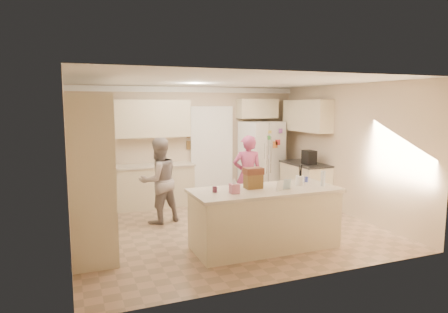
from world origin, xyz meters
name	(u,v)px	position (x,y,z in m)	size (l,w,h in m)	color
floor	(226,229)	(0.00, 0.00, -0.01)	(5.20, 4.60, 0.02)	#9E7D63
ceiling	(226,81)	(0.00, 0.00, 2.61)	(5.20, 4.60, 0.02)	white
wall_back	(188,144)	(0.00, 2.31, 1.30)	(5.20, 0.02, 2.60)	beige
wall_front	(297,179)	(0.00, -2.31, 1.30)	(5.20, 0.02, 2.60)	beige
wall_left	(66,165)	(-2.61, 0.00, 1.30)	(0.02, 4.60, 2.60)	beige
wall_right	(347,150)	(2.61, 0.00, 1.30)	(0.02, 4.60, 2.60)	beige
crown_back	(188,90)	(0.00, 2.26, 2.53)	(5.20, 0.08, 0.12)	white
pantry_bank	(88,170)	(-2.30, 0.20, 1.18)	(0.60, 2.60, 2.35)	beige
back_base_cab	(141,187)	(-1.15, 2.00, 0.44)	(2.20, 0.60, 0.88)	beige
back_countertop	(141,166)	(-1.15, 1.99, 0.90)	(2.24, 0.63, 0.04)	beige
back_upper_cab	(138,119)	(-1.15, 2.12, 1.90)	(2.20, 0.35, 0.80)	beige
doorway_opening	(212,154)	(0.55, 2.28, 1.05)	(0.90, 0.06, 2.10)	black
doorway_casing	(212,154)	(0.55, 2.24, 1.05)	(1.02, 0.03, 2.22)	white
wall_frame_upper	(190,133)	(0.02, 2.27, 1.55)	(0.15, 0.02, 0.20)	brown
wall_frame_lower	(190,145)	(0.02, 2.27, 1.28)	(0.15, 0.02, 0.20)	brown
refrigerator	(261,159)	(1.70, 1.98, 0.90)	(0.90, 0.70, 1.80)	white
fridge_seam	(268,161)	(1.70, 1.62, 0.90)	(0.01, 0.02, 1.78)	gray
fridge_dispenser	(260,151)	(1.48, 1.61, 1.15)	(0.22, 0.03, 0.35)	black
fridge_handle_l	(267,155)	(1.65, 1.61, 1.05)	(0.02, 0.02, 0.85)	silver
fridge_handle_r	(271,155)	(1.75, 1.61, 1.05)	(0.02, 0.02, 0.85)	silver
over_fridge_cab	(257,109)	(1.65, 2.12, 2.10)	(0.95, 0.35, 0.45)	beige
right_base_cab	(305,184)	(2.30, 1.00, 0.44)	(0.60, 1.20, 0.88)	beige
right_countertop	(305,164)	(2.29, 1.00, 0.90)	(0.63, 1.24, 0.04)	#2D2B28
right_upper_cab	(307,116)	(2.43, 1.20, 1.95)	(0.35, 1.50, 0.70)	beige
coffee_maker	(309,157)	(2.25, 0.80, 1.07)	(0.22, 0.28, 0.30)	black
island_base	(264,220)	(0.20, -1.10, 0.44)	(2.20, 0.90, 0.88)	beige
island_top	(265,190)	(0.20, -1.10, 0.90)	(2.28, 0.96, 0.05)	beige
utensil_crock	(300,180)	(0.85, -1.05, 1.00)	(0.13, 0.13, 0.15)	white
tissue_box	(234,188)	(-0.35, -1.20, 1.00)	(0.13, 0.13, 0.14)	#C16D8B
tissue_plume	(234,181)	(-0.35, -1.20, 1.10)	(0.08, 0.08, 0.08)	white
dollhouse_body	(253,181)	(0.05, -1.00, 1.04)	(0.26, 0.18, 0.22)	brown
dollhouse_roof	(253,171)	(0.05, -1.00, 1.20)	(0.28, 0.20, 0.10)	#592D1E
jam_jar	(215,189)	(-0.60, -1.05, 0.97)	(0.07, 0.07, 0.09)	#59263F
greeting_card_a	(280,185)	(0.35, -1.30, 1.01)	(0.12, 0.01, 0.16)	white
greeting_card_b	(287,184)	(0.50, -1.25, 1.01)	(0.12, 0.01, 0.16)	silver
water_bottle	(323,179)	(1.15, -1.25, 1.04)	(0.07, 0.07, 0.24)	silver
shaker_salt	(303,180)	(1.02, -0.88, 0.97)	(0.05, 0.05, 0.09)	#3F4DB6
shaker_pepper	(307,179)	(1.09, -0.88, 0.97)	(0.05, 0.05, 0.09)	#3F4DB6
teen_boy	(159,181)	(-1.03, 0.79, 0.80)	(0.78, 0.61, 1.60)	#999491
teen_girl	(248,175)	(0.74, 0.69, 0.80)	(0.58, 0.38, 1.60)	#A43D80
fridge_magnets	(269,162)	(1.70, 1.61, 0.90)	(0.76, 0.02, 1.44)	tan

